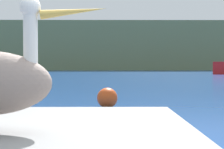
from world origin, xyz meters
name	(u,v)px	position (x,y,z in m)	size (l,w,h in m)	color
hillside_backdrop	(111,47)	(0.00, 65.84, 4.27)	(140.00, 10.36, 8.53)	#6B7A51
mooring_buoy	(107,98)	(-0.47, 7.88, 0.30)	(0.60, 0.60, 0.60)	#E54C19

